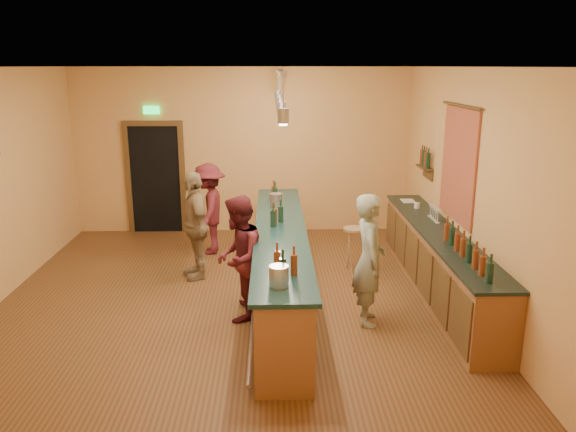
{
  "coord_description": "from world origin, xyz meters",
  "views": [
    {
      "loc": [
        0.58,
        -7.4,
        3.21
      ],
      "look_at": [
        0.8,
        0.2,
        1.17
      ],
      "focal_mm": 35.0,
      "sensor_mm": 36.0,
      "label": 1
    }
  ],
  "objects_px": {
    "bar_stool": "(354,237)",
    "tasting_bar": "(280,259)",
    "back_counter": "(438,261)",
    "customer_c": "(209,209)",
    "customer_a": "(239,258)",
    "customer_b": "(195,225)",
    "bartender": "(369,260)"
  },
  "relations": [
    {
      "from": "bar_stool",
      "to": "tasting_bar",
      "type": "bearing_deg",
      "value": -136.29
    },
    {
      "from": "back_counter",
      "to": "tasting_bar",
      "type": "xyz_separation_m",
      "value": [
        -2.28,
        -0.18,
        0.12
      ]
    },
    {
      "from": "customer_c",
      "to": "bar_stool",
      "type": "bearing_deg",
      "value": 70.87
    },
    {
      "from": "customer_a",
      "to": "customer_b",
      "type": "xyz_separation_m",
      "value": [
        -0.75,
        1.49,
        0.02
      ]
    },
    {
      "from": "back_counter",
      "to": "tasting_bar",
      "type": "height_order",
      "value": "tasting_bar"
    },
    {
      "from": "bartender",
      "to": "customer_b",
      "type": "bearing_deg",
      "value": 56.99
    },
    {
      "from": "tasting_bar",
      "to": "bartender",
      "type": "bearing_deg",
      "value": -34.35
    },
    {
      "from": "customer_a",
      "to": "bar_stool",
      "type": "bearing_deg",
      "value": 143.08
    },
    {
      "from": "back_counter",
      "to": "bar_stool",
      "type": "relative_size",
      "value": 6.39
    },
    {
      "from": "customer_b",
      "to": "tasting_bar",
      "type": "bearing_deg",
      "value": 33.81
    },
    {
      "from": "bartender",
      "to": "bar_stool",
      "type": "height_order",
      "value": "bartender"
    },
    {
      "from": "bartender",
      "to": "customer_a",
      "type": "xyz_separation_m",
      "value": [
        -1.66,
        0.2,
        -0.03
      ]
    },
    {
      "from": "customer_a",
      "to": "customer_c",
      "type": "height_order",
      "value": "customer_a"
    },
    {
      "from": "customer_b",
      "to": "bar_stool",
      "type": "xyz_separation_m",
      "value": [
        2.5,
        0.21,
        -0.27
      ]
    },
    {
      "from": "back_counter",
      "to": "bartender",
      "type": "bearing_deg",
      "value": -141.25
    },
    {
      "from": "back_counter",
      "to": "bar_stool",
      "type": "height_order",
      "value": "back_counter"
    },
    {
      "from": "customer_c",
      "to": "customer_b",
      "type": "bearing_deg",
      "value": -1.47
    },
    {
      "from": "customer_a",
      "to": "back_counter",
      "type": "bearing_deg",
      "value": 113.46
    },
    {
      "from": "customer_b",
      "to": "bar_stool",
      "type": "bearing_deg",
      "value": 74.3
    },
    {
      "from": "tasting_bar",
      "to": "customer_c",
      "type": "distance_m",
      "value": 2.45
    },
    {
      "from": "tasting_bar",
      "to": "customer_a",
      "type": "distance_m",
      "value": 0.81
    },
    {
      "from": "customer_a",
      "to": "customer_b",
      "type": "relative_size",
      "value": 0.98
    },
    {
      "from": "customer_c",
      "to": "tasting_bar",
      "type": "bearing_deg",
      "value": 32.64
    },
    {
      "from": "customer_b",
      "to": "back_counter",
      "type": "bearing_deg",
      "value": 57.6
    },
    {
      "from": "back_counter",
      "to": "customer_a",
      "type": "distance_m",
      "value": 2.94
    },
    {
      "from": "bartender",
      "to": "bar_stool",
      "type": "relative_size",
      "value": 2.39
    },
    {
      "from": "back_counter",
      "to": "customer_b",
      "type": "xyz_separation_m",
      "value": [
        -3.58,
        0.75,
        0.35
      ]
    },
    {
      "from": "tasting_bar",
      "to": "bartender",
      "type": "height_order",
      "value": "bartender"
    },
    {
      "from": "back_counter",
      "to": "bartender",
      "type": "height_order",
      "value": "bartender"
    },
    {
      "from": "tasting_bar",
      "to": "bar_stool",
      "type": "distance_m",
      "value": 1.66
    },
    {
      "from": "bartender",
      "to": "bar_stool",
      "type": "xyz_separation_m",
      "value": [
        0.09,
        1.9,
        -0.28
      ]
    },
    {
      "from": "tasting_bar",
      "to": "customer_c",
      "type": "bearing_deg",
      "value": 119.87
    }
  ]
}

